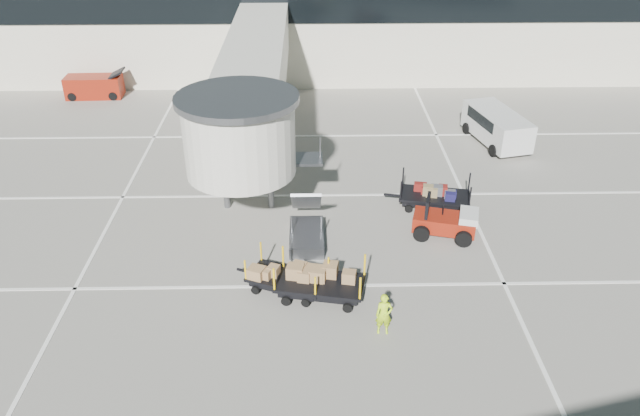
# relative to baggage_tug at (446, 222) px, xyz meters

# --- Properties ---
(ground) EXTENTS (140.00, 140.00, 0.00)m
(ground) POSITION_rel_baggage_tug_xyz_m (-4.43, -5.46, -0.62)
(ground) COLOR gray
(ground) RESTS_ON ground
(lane_markings) EXTENTS (40.00, 30.00, 0.02)m
(lane_markings) POSITION_rel_baggage_tug_xyz_m (-5.10, 3.88, -0.61)
(lane_markings) COLOR white
(lane_markings) RESTS_ON ground
(terminal) EXTENTS (64.00, 12.11, 15.20)m
(terminal) POSITION_rel_baggage_tug_xyz_m (-4.78, 24.48, 3.48)
(terminal) COLOR beige
(terminal) RESTS_ON ground
(jet_bridge) EXTENTS (5.70, 20.40, 6.03)m
(jet_bridge) POSITION_rel_baggage_tug_xyz_m (-8.40, 6.81, 3.66)
(jet_bridge) COLOR beige
(jet_bridge) RESTS_ON ground
(baggage_tug) EXTENTS (2.84, 2.22, 1.71)m
(baggage_tug) POSITION_rel_baggage_tug_xyz_m (0.00, 0.00, 0.00)
(baggage_tug) COLOR maroon
(baggage_tug) RESTS_ON ground
(suitcase_cart) EXTENTS (3.93, 2.15, 1.51)m
(suitcase_cart) POSITION_rel_baggage_tug_xyz_m (-0.02, 2.39, -0.08)
(suitcase_cart) COLOR black
(suitcase_cart) RESTS_ON ground
(box_cart_near) EXTENTS (3.98, 2.16, 1.53)m
(box_cart_near) POSITION_rel_baggage_tug_xyz_m (-5.37, -4.07, -0.03)
(box_cart_near) COLOR black
(box_cart_near) RESTS_ON ground
(box_cart_far) EXTENTS (3.52, 2.41, 1.37)m
(box_cart_far) POSITION_rel_baggage_tug_xyz_m (-6.64, -3.56, -0.07)
(box_cart_far) COLOR black
(box_cart_far) RESTS_ON ground
(ground_worker) EXTENTS (0.57, 0.38, 1.54)m
(ground_worker) POSITION_rel_baggage_tug_xyz_m (-3.27, -6.06, 0.15)
(ground_worker) COLOR #B4E317
(ground_worker) RESTS_ON ground
(minivan) EXTENTS (2.94, 5.01, 1.78)m
(minivan) POSITION_rel_baggage_tug_xyz_m (4.55, 9.51, 0.45)
(minivan) COLOR silver
(minivan) RESTS_ON ground
(belt_loader) EXTENTS (3.84, 1.64, 1.83)m
(belt_loader) POSITION_rel_baggage_tug_xyz_m (-19.61, 17.25, 0.08)
(belt_loader) COLOR maroon
(belt_loader) RESTS_ON ground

